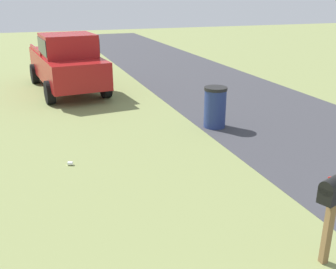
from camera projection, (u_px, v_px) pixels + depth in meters
mailbox at (333, 196)px, 4.90m from camera, size 0.34×0.50×1.27m
pickup_truck at (67, 61)px, 14.07m from camera, size 5.37×2.57×2.09m
trash_bin at (215, 107)px, 10.37m from camera, size 0.61×0.61×1.09m
litter_cup_midfield_a at (70, 163)px, 8.19m from camera, size 0.11×0.12×0.08m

